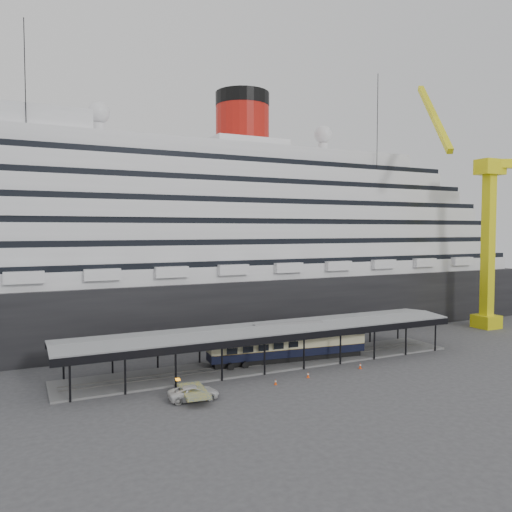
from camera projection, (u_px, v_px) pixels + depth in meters
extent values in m
plane|color=#3C3C3F|center=(288.00, 374.00, 63.36)|extent=(200.00, 200.00, 0.00)
cube|color=black|center=(203.00, 302.00, 91.91)|extent=(130.00, 30.00, 10.00)
cylinder|color=#AD150D|center=(242.00, 128.00, 93.67)|extent=(10.00, 10.00, 9.00)
cylinder|color=black|center=(242.00, 100.00, 93.39)|extent=(10.10, 10.10, 2.50)
sphere|color=silver|center=(99.00, 112.00, 82.41)|extent=(3.60, 3.60, 3.60)
sphere|color=silver|center=(323.00, 134.00, 101.43)|extent=(3.60, 3.60, 3.60)
cube|color=slate|center=(270.00, 363.00, 67.85)|extent=(56.00, 8.00, 0.24)
cube|color=slate|center=(273.00, 363.00, 67.20)|extent=(54.00, 0.08, 0.10)
cube|color=slate|center=(268.00, 361.00, 68.49)|extent=(54.00, 0.08, 0.10)
cube|color=black|center=(286.00, 338.00, 63.58)|extent=(56.00, 0.18, 0.90)
cube|color=black|center=(256.00, 326.00, 71.68)|extent=(56.00, 0.18, 0.90)
cube|color=slate|center=(270.00, 327.00, 67.59)|extent=(56.00, 9.00, 0.24)
cylinder|color=black|center=(28.00, 191.00, 69.08)|extent=(0.12, 0.12, 47.21)
cube|color=yellow|center=(486.00, 321.00, 93.05)|extent=(4.00, 4.00, 2.40)
cube|color=yellow|center=(488.00, 245.00, 92.30)|extent=(1.80, 1.80, 26.00)
cube|color=yellow|center=(490.00, 167.00, 91.55)|extent=(5.00, 3.20, 2.80)
cube|color=yellow|center=(434.00, 116.00, 91.83)|extent=(11.42, 18.78, 16.80)
cube|color=yellow|center=(510.00, 164.00, 91.25)|extent=(6.00, 4.39, 1.60)
cylinder|color=black|center=(376.00, 202.00, 93.43)|extent=(0.12, 0.12, 47.21)
imported|color=silver|center=(194.00, 393.00, 53.60)|extent=(5.66, 3.01, 1.51)
cube|color=black|center=(288.00, 358.00, 69.04)|extent=(21.68, 4.72, 0.72)
cube|color=black|center=(288.00, 351.00, 68.99)|extent=(22.75, 5.24, 1.13)
cube|color=beige|center=(288.00, 342.00, 68.93)|extent=(22.75, 5.28, 1.33)
cube|color=black|center=(288.00, 336.00, 68.88)|extent=(22.75, 5.24, 0.41)
cube|color=#E3460C|center=(276.00, 385.00, 58.87)|extent=(0.43, 0.43, 0.03)
cone|color=#E3460C|center=(276.00, 382.00, 58.85)|extent=(0.36, 0.36, 0.65)
cylinder|color=white|center=(276.00, 381.00, 58.85)|extent=(0.21, 0.21, 0.13)
cube|color=#F4480D|center=(308.00, 378.00, 61.69)|extent=(0.45, 0.45, 0.03)
cone|color=#F4480D|center=(308.00, 375.00, 61.67)|extent=(0.38, 0.38, 0.70)
cylinder|color=white|center=(308.00, 374.00, 61.66)|extent=(0.22, 0.22, 0.14)
cube|color=#EA3C0D|center=(360.00, 368.00, 65.71)|extent=(0.47, 0.47, 0.03)
cone|color=#EA3C0D|center=(360.00, 366.00, 65.69)|extent=(0.40, 0.40, 0.75)
cylinder|color=white|center=(360.00, 365.00, 65.68)|extent=(0.24, 0.24, 0.15)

